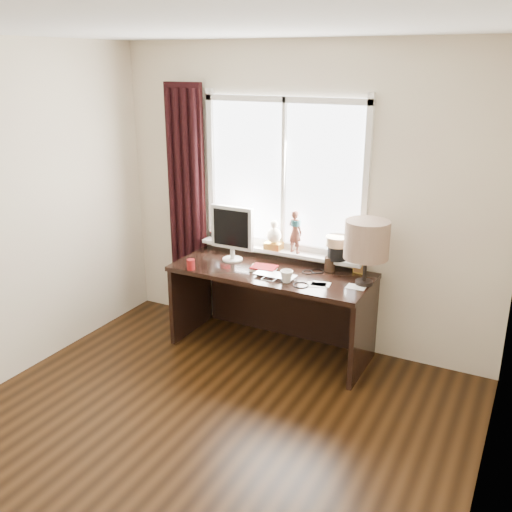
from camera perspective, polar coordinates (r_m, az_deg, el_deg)
The scene contains 17 objects.
floor at distance 3.91m, azimuth -8.29°, elevation -19.63°, with size 3.50×4.00×0.00m, color #321C0B.
ceiling at distance 3.07m, azimuth -10.74°, elevation 21.88°, with size 3.50×4.00×0.00m, color white.
wall_back at distance 4.94m, azimuth 4.55°, elevation 5.72°, with size 3.50×2.60×0.00m, color beige.
wall_right at distance 2.69m, azimuth 22.55°, elevation -7.42°, with size 4.00×2.60×0.00m, color beige.
laptop at distance 4.66m, azimuth 1.99°, elevation -1.98°, with size 0.35×0.22×0.03m, color silver.
mug at distance 4.55m, azimuth 3.08°, elevation -2.01°, with size 0.10×0.10×0.10m, color white.
red_cup at distance 4.85m, azimuth -6.53°, elevation -0.85°, with size 0.07×0.07×0.09m, color maroon.
window at distance 4.94m, azimuth 2.89°, elevation 5.85°, with size 1.52×0.23×1.40m.
curtain at distance 5.44m, azimuth -6.98°, elevation 4.86°, with size 0.38×0.09×2.25m.
desk at distance 4.99m, azimuth 2.02°, elevation -3.70°, with size 1.70×0.70×0.75m.
monitor at distance 4.97m, azimuth -2.41°, elevation 2.61°, with size 0.40×0.18×0.49m.
notebook_stack at distance 4.82m, azimuth 0.77°, elevation -1.21°, with size 0.26×0.21×0.03m.
brush_holder at distance 4.82m, azimuth 7.40°, elevation -0.79°, with size 0.09×0.09×0.25m.
icon_frame at distance 4.79m, azimuth 10.25°, elevation -1.02°, with size 0.10×0.03×0.13m.
table_lamp at distance 4.48m, azimuth 11.02°, elevation 1.54°, with size 0.35×0.35×0.52m.
loose_papers at distance 4.53m, azimuth 7.52°, elevation -2.91°, with size 0.46×0.23×0.00m.
desk_cables at distance 4.67m, azimuth 5.22°, elevation -2.13°, with size 0.19×0.49×0.01m.
Camera 1 is at (1.86, -2.44, 2.43)m, focal length 40.00 mm.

